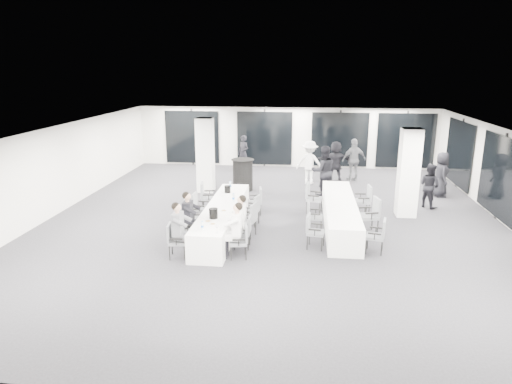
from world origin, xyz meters
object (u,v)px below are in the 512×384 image
(standing_guest_d, at_px, (354,157))
(standing_guest_h, at_px, (430,183))
(chair_main_left_mid, at_px, (191,215))
(chair_main_left_far, at_px, (207,195))
(chair_main_right_near, at_px, (241,239))
(chair_main_right_far, at_px, (257,199))
(chair_main_right_mid, at_px, (249,218))
(chair_side_left_near, at_px, (313,229))
(standing_guest_b, at_px, (324,168))
(standing_guest_g, at_px, (243,151))
(banquet_table_side, at_px, (340,213))
(chair_side_right_mid, at_px, (371,213))
(chair_side_left_far, at_px, (312,196))
(ice_bucket_near, at_px, (213,213))
(standing_guest_e, at_px, (441,172))
(chair_side_right_near, at_px, (378,234))
(chair_main_right_fourth, at_px, (253,208))
(chair_side_left_mid, at_px, (313,214))
(chair_side_right_far, at_px, (365,198))
(chair_main_left_near, at_px, (175,239))
(chair_main_right_second, at_px, (245,230))
(ice_bucket_far, at_px, (227,189))
(chair_main_left_fourth, at_px, (199,206))
(standing_guest_f, at_px, (336,158))
(cocktail_table, at_px, (243,175))
(banquet_table_main, at_px, (223,218))
(standing_guest_c, at_px, (310,160))
(chair_main_left_second, at_px, (185,225))

(standing_guest_d, relative_size, standing_guest_h, 1.17)
(chair_main_left_mid, bearing_deg, chair_main_left_far, 165.40)
(chair_main_right_near, bearing_deg, chair_main_right_far, -10.66)
(chair_main_right_mid, distance_m, chair_side_left_near, 1.87)
(standing_guest_b, xyz_separation_m, standing_guest_g, (-3.51, 3.98, -0.15))
(banquet_table_side, bearing_deg, chair_side_right_mid, -32.91)
(chair_side_left_far, bearing_deg, standing_guest_d, 168.97)
(chair_side_left_far, bearing_deg, ice_bucket_near, -30.11)
(chair_side_right_mid, relative_size, standing_guest_e, 0.55)
(chair_main_right_far, height_order, chair_side_right_near, chair_side_right_near)
(chair_main_right_fourth, distance_m, chair_side_right_mid, 3.44)
(chair_side_left_mid, relative_size, chair_side_right_far, 0.89)
(chair_main_left_far, relative_size, chair_main_right_near, 1.15)
(chair_main_left_near, bearing_deg, chair_side_right_far, 121.05)
(chair_main_left_near, relative_size, chair_main_right_mid, 0.90)
(chair_side_left_near, relative_size, standing_guest_e, 0.48)
(standing_guest_g, bearing_deg, chair_main_right_second, -45.47)
(chair_main_left_mid, xyz_separation_m, chair_side_left_mid, (3.43, 0.68, -0.07))
(chair_main_right_near, height_order, chair_side_left_mid, chair_side_left_mid)
(chair_main_right_second, distance_m, chair_main_right_mid, 0.81)
(banquet_table_side, xyz_separation_m, chair_side_left_far, (-0.84, 1.15, 0.19))
(chair_side_left_far, height_order, ice_bucket_near, ice_bucket_near)
(chair_side_left_mid, height_order, ice_bucket_far, ice_bucket_far)
(chair_main_left_fourth, height_order, standing_guest_f, standing_guest_f)
(chair_main_right_mid, distance_m, standing_guest_b, 5.01)
(chair_main_right_second, bearing_deg, standing_guest_h, -54.44)
(chair_main_left_fourth, distance_m, ice_bucket_near, 1.94)
(chair_main_left_near, xyz_separation_m, chair_side_right_near, (5.08, 0.87, 0.01))
(cocktail_table, xyz_separation_m, chair_main_left_fourth, (-0.79, -3.94, -0.08))
(ice_bucket_near, bearing_deg, ice_bucket_far, 91.48)
(chair_side_left_near, height_order, ice_bucket_near, ice_bucket_near)
(chair_main_right_second, bearing_deg, standing_guest_d, -25.60)
(standing_guest_e, bearing_deg, ice_bucket_far, 113.19)
(banquet_table_main, bearing_deg, chair_side_left_mid, 6.19)
(standing_guest_c, bearing_deg, chair_main_right_fourth, 86.04)
(banquet_table_side, distance_m, chair_main_left_near, 5.14)
(chair_main_right_second, relative_size, chair_side_right_near, 0.95)
(banquet_table_side, bearing_deg, chair_main_right_far, 162.81)
(chair_side_left_mid, xyz_separation_m, standing_guest_b, (0.41, 3.77, 0.56))
(chair_side_right_near, bearing_deg, ice_bucket_far, 70.87)
(chair_main_right_fourth, xyz_separation_m, standing_guest_h, (5.70, 2.49, 0.33))
(chair_main_left_mid, xyz_separation_m, chair_main_left_fourth, (0.00, 0.99, -0.04))
(banquet_table_main, bearing_deg, ice_bucket_far, 93.69)
(banquet_table_main, bearing_deg, chair_side_right_far, 23.80)
(cocktail_table, height_order, standing_guest_e, standing_guest_e)
(banquet_table_main, xyz_separation_m, standing_guest_e, (7.29, 4.46, 0.56))
(chair_main_left_near, height_order, chair_main_right_near, chair_main_left_near)
(chair_main_left_second, bearing_deg, standing_guest_c, 139.43)
(chair_main_left_near, height_order, standing_guest_d, standing_guest_d)
(chair_main_left_far, relative_size, chair_main_right_far, 1.14)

